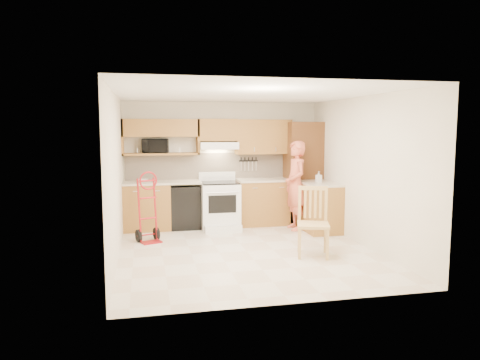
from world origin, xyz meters
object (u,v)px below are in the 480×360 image
object	(u,v)px
microwave	(155,146)
person	(296,185)
hand_truck	(149,210)
range	(220,202)
dining_chair	(313,222)

from	to	relation	value
microwave	person	xyz separation A→B (m)	(2.65, -0.74, -0.76)
person	hand_truck	world-z (taller)	person
range	hand_truck	world-z (taller)	hand_truck
person	dining_chair	world-z (taller)	person
microwave	hand_truck	bearing A→B (deg)	-91.28
range	person	world-z (taller)	person
person	microwave	bearing A→B (deg)	-107.10
microwave	range	bearing A→B (deg)	-11.21
hand_truck	dining_chair	bearing A→B (deg)	-49.92
microwave	range	distance (m)	1.67
hand_truck	dining_chair	distance (m)	2.84
hand_truck	dining_chair	world-z (taller)	hand_truck
dining_chair	microwave	bearing A→B (deg)	150.40
microwave	hand_truck	xyz separation A→B (m)	(-0.16, -1.15, -1.07)
range	person	size ratio (longest dim) A/B	0.63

